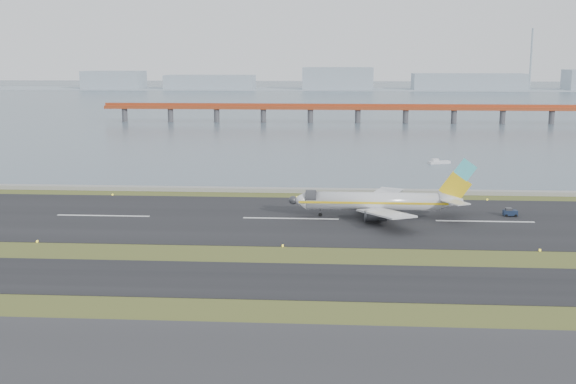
{
  "coord_description": "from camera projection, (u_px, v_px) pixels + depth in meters",
  "views": [
    {
      "loc": [
        9.29,
        -116.72,
        33.6
      ],
      "look_at": [
        -0.04,
        22.0,
        7.25
      ],
      "focal_mm": 45.0,
      "sensor_mm": 36.0,
      "label": 1
    }
  ],
  "objects": [
    {
      "name": "ground",
      "position": [
        279.0,
        259.0,
        121.3
      ],
      "size": [
        1000.0,
        1000.0,
        0.0
      ],
      "primitive_type": "plane",
      "color": "#384D1B",
      "rests_on": "ground"
    },
    {
      "name": "workboat_near",
      "position": [
        439.0,
        162.0,
        227.48
      ],
      "size": [
        7.28,
        4.45,
        1.69
      ],
      "rotation": [
        0.0,
        0.0,
        0.35
      ],
      "color": "silver",
      "rests_on": "ground"
    },
    {
      "name": "seawall",
      "position": [
        298.0,
        190.0,
        180.02
      ],
      "size": [
        1000.0,
        2.5,
        1.0
      ],
      "primitive_type": "cube",
      "color": "#969690",
      "rests_on": "ground"
    },
    {
      "name": "taxiway_strip",
      "position": [
        273.0,
        280.0,
        109.52
      ],
      "size": [
        1000.0,
        18.0,
        0.1
      ],
      "primitive_type": "cube",
      "color": "black",
      "rests_on": "ground"
    },
    {
      "name": "airliner",
      "position": [
        380.0,
        201.0,
        151.36
      ],
      "size": [
        38.52,
        32.89,
        12.8
      ],
      "color": "silver",
      "rests_on": "ground"
    },
    {
      "name": "bay_water",
      "position": [
        325.0,
        99.0,
        572.23
      ],
      "size": [
        1400.0,
        800.0,
        1.3
      ],
      "primitive_type": "cube",
      "color": "#465664",
      "rests_on": "ground"
    },
    {
      "name": "pushback_tug",
      "position": [
        510.0,
        212.0,
        152.88
      ],
      "size": [
        2.93,
        1.8,
        1.84
      ],
      "rotation": [
        0.0,
        0.0,
        0.04
      ],
      "color": "#142038",
      "rests_on": "ground"
    },
    {
      "name": "far_shoreline",
      "position": [
        341.0,
        83.0,
        727.05
      ],
      "size": [
        1400.0,
        80.0,
        60.5
      ],
      "color": "#97A6B2",
      "rests_on": "ground"
    },
    {
      "name": "runway_strip",
      "position": [
        291.0,
        219.0,
        150.69
      ],
      "size": [
        1000.0,
        45.0,
        0.1
      ],
      "primitive_type": "cube",
      "color": "black",
      "rests_on": "ground"
    },
    {
      "name": "red_pier",
      "position": [
        358.0,
        109.0,
        363.69
      ],
      "size": [
        260.0,
        5.0,
        10.2
      ],
      "color": "#A33D1C",
      "rests_on": "ground"
    }
  ]
}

